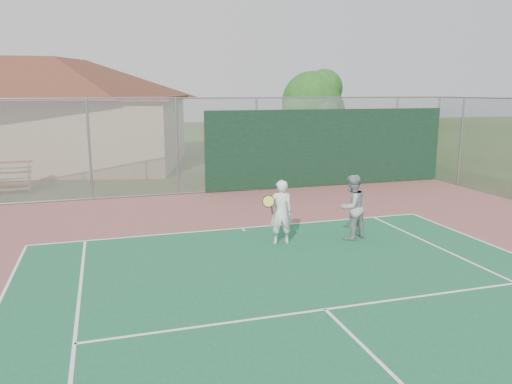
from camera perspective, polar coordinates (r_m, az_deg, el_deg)
back_fence at (r=18.93m, az=0.39°, el=5.18°), size 20.08×0.11×3.53m
clubhouse at (r=27.60m, az=-23.40°, el=9.48°), size 16.69×13.14×6.36m
tree at (r=24.72m, az=6.56°, el=10.01°), size 3.43×3.25×4.78m
player_white_front at (r=12.29m, az=2.83°, el=-2.35°), size 0.94×0.71×1.60m
player_grey_back at (r=12.91m, az=10.87°, el=-1.79°), size 0.98×0.88×1.65m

